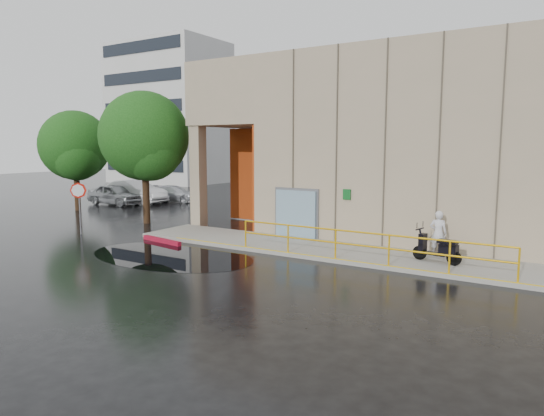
{
  "coord_description": "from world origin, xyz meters",
  "views": [
    {
      "loc": [
        10.12,
        -12.03,
        4.03
      ],
      "look_at": [
        0.8,
        3.0,
        1.76
      ],
      "focal_mm": 32.0,
      "sensor_mm": 36.0,
      "label": 1
    }
  ],
  "objects_px": {
    "car_a": "(115,194)",
    "tree_far": "(75,148)",
    "scooter": "(438,241)",
    "car_c": "(174,194)",
    "stop_sign": "(79,196)",
    "red_curb": "(162,240)",
    "car_b": "(135,192)",
    "tree_near": "(146,140)",
    "person": "(438,233)"
  },
  "relations": [
    {
      "from": "stop_sign",
      "to": "car_c",
      "type": "relative_size",
      "value": 0.59
    },
    {
      "from": "stop_sign",
      "to": "tree_far",
      "type": "bearing_deg",
      "value": 124.13
    },
    {
      "from": "car_c",
      "to": "tree_near",
      "type": "height_order",
      "value": "tree_near"
    },
    {
      "from": "car_a",
      "to": "tree_near",
      "type": "relative_size",
      "value": 0.62
    },
    {
      "from": "scooter",
      "to": "car_c",
      "type": "xyz_separation_m",
      "value": [
        -20.82,
        9.56,
        -0.31
      ]
    },
    {
      "from": "car_b",
      "to": "tree_far",
      "type": "height_order",
      "value": "tree_far"
    },
    {
      "from": "red_curb",
      "to": "tree_far",
      "type": "bearing_deg",
      "value": 158.31
    },
    {
      "from": "red_curb",
      "to": "car_c",
      "type": "relative_size",
      "value": 0.6
    },
    {
      "from": "stop_sign",
      "to": "tree_far",
      "type": "height_order",
      "value": "tree_far"
    },
    {
      "from": "car_b",
      "to": "car_c",
      "type": "bearing_deg",
      "value": -37.65
    },
    {
      "from": "stop_sign",
      "to": "tree_near",
      "type": "bearing_deg",
      "value": 65.78
    },
    {
      "from": "stop_sign",
      "to": "car_c",
      "type": "xyz_separation_m",
      "value": [
        -5.5,
        12.0,
        -1.17
      ]
    },
    {
      "from": "scooter",
      "to": "tree_far",
      "type": "height_order",
      "value": "tree_far"
    },
    {
      "from": "car_a",
      "to": "stop_sign",
      "type": "bearing_deg",
      "value": -138.59
    },
    {
      "from": "person",
      "to": "car_a",
      "type": "bearing_deg",
      "value": -17.45
    },
    {
      "from": "stop_sign",
      "to": "car_c",
      "type": "height_order",
      "value": "stop_sign"
    },
    {
      "from": "red_curb",
      "to": "car_b",
      "type": "bearing_deg",
      "value": 141.65
    },
    {
      "from": "stop_sign",
      "to": "tree_near",
      "type": "distance_m",
      "value": 4.7
    },
    {
      "from": "stop_sign",
      "to": "tree_far",
      "type": "distance_m",
      "value": 9.21
    },
    {
      "from": "scooter",
      "to": "car_c",
      "type": "bearing_deg",
      "value": 167.82
    },
    {
      "from": "person",
      "to": "car_a",
      "type": "xyz_separation_m",
      "value": [
        -22.71,
        4.95,
        -0.24
      ]
    },
    {
      "from": "car_c",
      "to": "red_curb",
      "type": "bearing_deg",
      "value": -151.2
    },
    {
      "from": "car_a",
      "to": "tree_far",
      "type": "bearing_deg",
      "value": -174.06
    },
    {
      "from": "scooter",
      "to": "car_b",
      "type": "bearing_deg",
      "value": 174.34
    },
    {
      "from": "car_a",
      "to": "tree_far",
      "type": "distance_m",
      "value": 4.52
    },
    {
      "from": "scooter",
      "to": "car_b",
      "type": "distance_m",
      "value": 23.63
    },
    {
      "from": "car_a",
      "to": "car_b",
      "type": "height_order",
      "value": "car_b"
    },
    {
      "from": "scooter",
      "to": "red_curb",
      "type": "xyz_separation_m",
      "value": [
        -10.8,
        -1.86,
        -0.81
      ]
    },
    {
      "from": "tree_near",
      "to": "car_a",
      "type": "bearing_deg",
      "value": 150.06
    },
    {
      "from": "tree_near",
      "to": "tree_far",
      "type": "bearing_deg",
      "value": 169.78
    },
    {
      "from": "stop_sign",
      "to": "tree_far",
      "type": "relative_size",
      "value": 0.38
    },
    {
      "from": "red_curb",
      "to": "tree_far",
      "type": "height_order",
      "value": "tree_far"
    },
    {
      "from": "car_b",
      "to": "tree_far",
      "type": "bearing_deg",
      "value": 177.55
    },
    {
      "from": "stop_sign",
      "to": "car_a",
      "type": "xyz_separation_m",
      "value": [
        -7.62,
        8.46,
        -1.04
      ]
    },
    {
      "from": "car_a",
      "to": "car_c",
      "type": "xyz_separation_m",
      "value": [
        2.12,
        3.55,
        -0.13
      ]
    },
    {
      "from": "person",
      "to": "red_curb",
      "type": "distance_m",
      "value": 11.0
    },
    {
      "from": "stop_sign",
      "to": "red_curb",
      "type": "xyz_separation_m",
      "value": [
        4.52,
        0.58,
        -1.66
      ]
    },
    {
      "from": "red_curb",
      "to": "scooter",
      "type": "bearing_deg",
      "value": 9.78
    },
    {
      "from": "person",
      "to": "stop_sign",
      "type": "height_order",
      "value": "stop_sign"
    },
    {
      "from": "red_curb",
      "to": "car_b",
      "type": "relative_size",
      "value": 0.49
    },
    {
      "from": "car_b",
      "to": "stop_sign",
      "type": "bearing_deg",
      "value": -144.94
    },
    {
      "from": "car_b",
      "to": "car_a",
      "type": "bearing_deg",
      "value": 159.31
    },
    {
      "from": "stop_sign",
      "to": "car_c",
      "type": "distance_m",
      "value": 13.25
    },
    {
      "from": "person",
      "to": "car_a",
      "type": "height_order",
      "value": "person"
    },
    {
      "from": "stop_sign",
      "to": "red_curb",
      "type": "relative_size",
      "value": 0.99
    },
    {
      "from": "car_b",
      "to": "tree_near",
      "type": "height_order",
      "value": "tree_near"
    },
    {
      "from": "person",
      "to": "car_b",
      "type": "xyz_separation_m",
      "value": [
        -22.23,
        6.3,
        -0.14
      ]
    },
    {
      "from": "red_curb",
      "to": "tree_near",
      "type": "relative_size",
      "value": 0.35
    },
    {
      "from": "stop_sign",
      "to": "red_curb",
      "type": "distance_m",
      "value": 4.85
    },
    {
      "from": "red_curb",
      "to": "tree_near",
      "type": "height_order",
      "value": "tree_near"
    }
  ]
}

